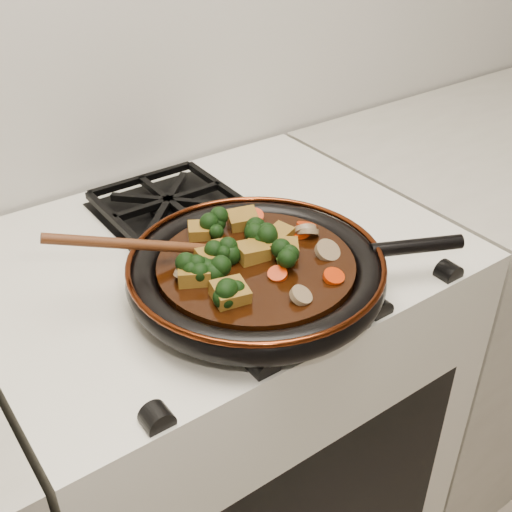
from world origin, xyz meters
TOP-DOWN VIEW (x-y plane):
  - stove at (0.00, 1.69)m, footprint 0.76×0.60m
  - burner_grate_front at (0.00, 1.55)m, footprint 0.23×0.23m
  - burner_grate_back at (0.00, 1.83)m, footprint 0.23×0.23m
  - skillet at (-0.02, 1.54)m, footprint 0.47×0.37m
  - braising_sauce at (-0.02, 1.54)m, footprint 0.28×0.28m
  - tofu_cube_0 at (-0.11, 1.56)m, footprint 0.06×0.06m
  - tofu_cube_1 at (0.01, 1.56)m, footprint 0.03×0.04m
  - tofu_cube_2 at (-0.01, 1.55)m, footprint 0.05×0.05m
  - tofu_cube_3 at (0.03, 1.63)m, footprint 0.06×0.06m
  - tofu_cube_4 at (-0.07, 1.58)m, footprint 0.04×0.04m
  - tofu_cube_5 at (0.05, 1.57)m, footprint 0.05×0.04m
  - tofu_cube_6 at (-0.04, 1.58)m, footprint 0.04×0.04m
  - tofu_cube_7 at (0.03, 1.53)m, footprint 0.05×0.05m
  - tofu_cube_8 at (-0.05, 1.65)m, footprint 0.05×0.05m
  - tofu_cube_9 at (-0.09, 1.49)m, footprint 0.05×0.05m
  - broccoli_floret_0 at (-0.09, 1.54)m, footprint 0.09×0.09m
  - broccoli_floret_1 at (0.01, 1.57)m, footprint 0.08×0.09m
  - broccoli_floret_2 at (-0.11, 1.56)m, footprint 0.07×0.08m
  - broccoli_floret_3 at (0.01, 1.51)m, footprint 0.09×0.08m
  - broccoli_floret_4 at (-0.09, 1.49)m, footprint 0.08×0.08m
  - broccoli_floret_5 at (0.01, 1.59)m, footprint 0.08×0.08m
  - broccoli_floret_6 at (-0.05, 1.57)m, footprint 0.08×0.08m
  - broccoli_floret_7 at (-0.02, 1.63)m, footprint 0.08×0.08m
  - carrot_coin_0 at (0.08, 1.56)m, footprint 0.03×0.03m
  - carrot_coin_1 at (-0.01, 1.49)m, footprint 0.03×0.03m
  - carrot_coin_2 at (0.05, 1.64)m, footprint 0.03×0.03m
  - carrot_coin_3 at (0.04, 1.44)m, footprint 0.03×0.03m
  - carrot_coin_4 at (0.10, 1.57)m, footprint 0.03×0.03m
  - mushroom_slice_0 at (0.09, 1.55)m, footprint 0.05×0.05m
  - mushroom_slice_1 at (-0.12, 1.56)m, footprint 0.04×0.04m
  - mushroom_slice_2 at (-0.02, 1.44)m, footprint 0.04×0.04m
  - mushroom_slice_3 at (0.09, 1.56)m, footprint 0.04×0.04m
  - mushroom_slice_4 at (0.08, 1.50)m, footprint 0.04×0.04m
  - wooden_spoon at (-0.11, 1.61)m, footprint 0.15×0.07m

SIDE VIEW (x-z plane):
  - stove at x=0.00m, z-range 0.00..0.90m
  - burner_grate_front at x=0.00m, z-range 0.90..0.93m
  - burner_grate_back at x=0.00m, z-range 0.90..0.93m
  - skillet at x=-0.02m, z-range 0.92..0.97m
  - braising_sauce at x=-0.02m, z-range 0.94..0.96m
  - carrot_coin_0 at x=0.08m, z-range 0.96..0.97m
  - carrot_coin_1 at x=-0.01m, z-range 0.95..0.97m
  - carrot_coin_2 at x=0.05m, z-range 0.95..0.97m
  - carrot_coin_3 at x=0.04m, z-range 0.96..0.97m
  - carrot_coin_4 at x=0.10m, z-range 0.95..0.97m
  - mushroom_slice_0 at x=0.09m, z-range 0.95..0.98m
  - mushroom_slice_1 at x=-0.12m, z-range 0.95..0.98m
  - mushroom_slice_2 at x=-0.02m, z-range 0.96..0.98m
  - mushroom_slice_3 at x=0.09m, z-range 0.95..0.98m
  - mushroom_slice_4 at x=0.08m, z-range 0.95..0.98m
  - tofu_cube_1 at x=0.01m, z-range 0.96..0.98m
  - tofu_cube_6 at x=-0.04m, z-range 0.95..0.98m
  - tofu_cube_4 at x=-0.07m, z-range 0.95..0.98m
  - tofu_cube_5 at x=0.05m, z-range 0.95..0.98m
  - tofu_cube_7 at x=0.03m, z-range 0.96..0.98m
  - tofu_cube_8 at x=-0.05m, z-range 0.96..0.98m
  - tofu_cube_2 at x=-0.01m, z-range 0.95..0.98m
  - tofu_cube_3 at x=0.03m, z-range 0.95..0.98m
  - tofu_cube_0 at x=-0.11m, z-range 0.95..0.98m
  - tofu_cube_9 at x=-0.09m, z-range 0.95..0.98m
  - broccoli_floret_6 at x=-0.05m, z-range 0.94..1.00m
  - broccoli_floret_4 at x=-0.09m, z-range 0.94..1.00m
  - broccoli_floret_5 at x=0.01m, z-range 0.94..1.00m
  - broccoli_floret_0 at x=-0.09m, z-range 0.94..1.00m
  - broccoli_floret_1 at x=0.01m, z-range 0.94..1.00m
  - broccoli_floret_2 at x=-0.11m, z-range 0.94..1.00m
  - broccoli_floret_7 at x=-0.02m, z-range 0.94..1.01m
  - broccoli_floret_3 at x=0.01m, z-range 0.94..1.01m
  - wooden_spoon at x=-0.11m, z-range 0.86..1.11m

